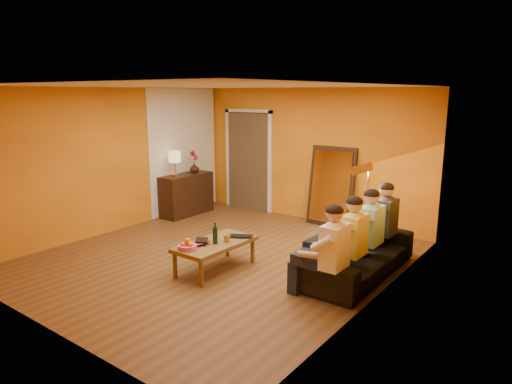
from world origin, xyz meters
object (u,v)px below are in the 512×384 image
Objects in this scene: sofa at (358,252)px; laptop at (240,237)px; table_lamp at (175,164)px; wine_bottle at (215,233)px; person_mid_left at (354,243)px; mirror_frame at (331,186)px; person_far_left at (334,254)px; dog at (332,259)px; floor_lamp at (367,213)px; tumbler at (227,238)px; sideboard at (187,194)px; vase at (194,168)px; person_far_right at (386,223)px; coffee_table at (215,256)px; person_mid_right at (371,232)px.

sofa is 6.05× the size of laptop.
table_lamp reaches higher than wine_bottle.
person_mid_left reaches higher than laptop.
mirror_frame is 3.35m from person_far_left.
wine_bottle is at bearing -138.33° from laptop.
table_lamp reaches higher than dog.
table_lamp is at bearing 146.61° from wine_bottle.
table_lamp is 0.42× the size of person_mid_left.
tumbler is at bearing -131.85° from floor_lamp.
sideboard is at bearing 119.10° from laptop.
table_lamp is at bearing -90.00° from vase.
sideboard is 0.82× the size of floor_lamp.
person_far_right is 4.41m from vase.
table_lamp is at bearing 147.76° from coffee_table.
mirror_frame is 1.06× the size of floor_lamp.
coffee_table is 0.37m from wine_bottle.
sofa is (4.24, -0.57, -0.79)m from table_lamp.
sideboard is 11.30× the size of tumbler.
coffee_table is at bearing -41.00° from vase.
vase is at bearing 139.88° from coffee_table.
person_far_right is at bearing -2.82° from sideboard.
person_mid_right is (0.13, 0.10, 0.29)m from sofa.
sideboard is 4.33m from sofa.
vase is at bearing 138.91° from wine_bottle.
sideboard is 4.28m from dog.
table_lamp is 3.13m from tumbler.
table_lamp is at bearing -178.89° from person_far_right.
mirror_frame is at bearing 130.57° from person_mid_right.
person_mid_right is 2.17m from wine_bottle.
tumbler is at bearing -38.13° from vase.
person_far_left is 1.00× the size of person_mid_left.
laptop is (0.18, 0.35, 0.22)m from coffee_table.
vase is (-4.24, 1.12, 0.64)m from sofa.
person_mid_left is 1.00× the size of person_mid_right.
mirror_frame is at bearing 36.70° from sofa.
person_far_left reaches higher than laptop.
sideboard is 0.97× the size of person_far_left.
person_far_left is at bearing 3.63° from coffee_table.
mirror_frame reaches higher than laptop.
person_mid_right reaches higher than sideboard.
laptop is (-1.34, -1.41, -0.29)m from floor_lamp.
table_lamp is at bearing 166.92° from person_mid_left.
sideboard is 3.15m from laptop.
person_mid_left is (0.13, -0.45, 0.29)m from sofa.
person_far_left reaches higher than sideboard.
person_mid_left is at bearing -16.75° from sideboard.
floor_lamp is at bearing -6.20° from vase.
person_far_right is (4.37, 0.08, -0.49)m from table_lamp.
mirror_frame is at bearing 86.07° from coffee_table.
vase is at bearing 157.37° from dog.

